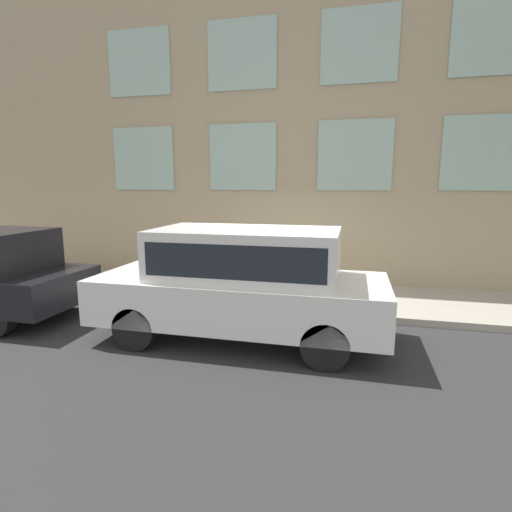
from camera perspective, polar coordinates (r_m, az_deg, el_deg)
The scene contains 6 objects.
ground_plane at distance 7.82m, azimuth 2.95°, elevation -8.52°, with size 80.00×80.00×0.00m, color #2D2D30.
sidewalk at distance 8.96m, azimuth 4.42°, elevation -5.67°, with size 2.45×60.00×0.14m.
building_facade at distance 10.18m, azimuth 6.12°, elevation 21.32°, with size 0.33×40.00×8.98m.
fire_hydrant at distance 8.21m, azimuth 2.10°, elevation -3.52°, with size 0.32×0.44×0.83m.
person at distance 8.73m, azimuth -1.97°, elevation -0.72°, with size 0.29×0.19×1.20m.
parked_truck_white_near at distance 6.40m, azimuth -1.90°, elevation -3.16°, with size 1.82×4.63×1.82m.
Camera 1 is at (-7.29, -1.36, 2.49)m, focal length 28.00 mm.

